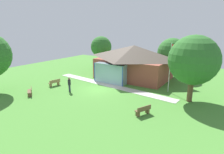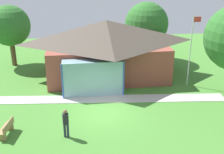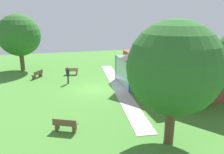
{
  "view_description": "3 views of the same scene",
  "coord_description": "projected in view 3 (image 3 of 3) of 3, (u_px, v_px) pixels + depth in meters",
  "views": [
    {
      "loc": [
        13.15,
        -17.3,
        7.34
      ],
      "look_at": [
        0.36,
        2.35,
        1.14
      ],
      "focal_mm": 30.11,
      "sensor_mm": 36.0,
      "label": 1
    },
    {
      "loc": [
        -1.69,
        -16.74,
        9.13
      ],
      "look_at": [
        0.89,
        2.73,
        1.48
      ],
      "focal_mm": 46.04,
      "sensor_mm": 36.0,
      "label": 2
    },
    {
      "loc": [
        19.61,
        -3.67,
        6.89
      ],
      "look_at": [
        0.53,
        1.37,
        1.22
      ],
      "focal_mm": 35.34,
      "sensor_mm": 36.0,
      "label": 3
    }
  ],
  "objects": [
    {
      "name": "ground_plane",
      "position": [
        97.0,
        89.0,
        21.03
      ],
      "size": [
        44.0,
        44.0,
        0.0
      ],
      "primitive_type": "plane",
      "color": "#478433"
    },
    {
      "name": "pavilion",
      "position": [
        170.0,
        61.0,
        21.18
      ],
      "size": [
        10.92,
        8.46,
        4.87
      ],
      "color": "brown",
      "rests_on": "ground_plane"
    },
    {
      "name": "footpath",
      "position": [
        119.0,
        87.0,
        21.56
      ],
      "size": [
        18.23,
        3.11,
        0.03
      ],
      "primitive_type": "cube",
      "rotation": [
        0.0,
        0.0,
        -0.1
      ],
      "color": "#BCB7B2",
      "rests_on": "ground_plane"
    },
    {
      "name": "flagpole",
      "position": [
        176.0,
        74.0,
        14.37
      ],
      "size": [
        0.64,
        0.08,
        5.7
      ],
      "color": "silver",
      "rests_on": "ground_plane"
    },
    {
      "name": "bench_lawn_far_right",
      "position": [
        65.0,
        125.0,
        13.34
      ],
      "size": [
        1.02,
        1.55,
        0.84
      ],
      "rotation": [
        0.0,
        0.0,
        1.14
      ],
      "color": "brown",
      "rests_on": "ground_plane"
    },
    {
      "name": "bench_mid_left",
      "position": [
        72.0,
        71.0,
        25.87
      ],
      "size": [
        0.71,
        1.56,
        0.84
      ],
      "rotation": [
        0.0,
        0.0,
        1.39
      ],
      "color": "#9E7A51",
      "rests_on": "ground_plane"
    },
    {
      "name": "bench_front_left",
      "position": [
        37.0,
        74.0,
        24.5
      ],
      "size": [
        1.49,
        1.21,
        0.84
      ],
      "rotation": [
        0.0,
        0.0,
        2.54
      ],
      "color": "brown",
      "rests_on": "ground_plane"
    },
    {
      "name": "visitor_strolling_lawn",
      "position": [
        68.0,
        74.0,
        22.37
      ],
      "size": [
        0.34,
        0.34,
        1.74
      ],
      "rotation": [
        0.0,
        0.0,
        2.92
      ],
      "color": "#2D3347",
      "rests_on": "ground_plane"
    },
    {
      "name": "tree_behind_pavilion_left",
      "position": [
        165.0,
        37.0,
        29.79
      ],
      "size": [
        3.83,
        3.83,
        5.8
      ],
      "color": "brown",
      "rests_on": "ground_plane"
    },
    {
      "name": "tree_lawn_corner",
      "position": [
        19.0,
        35.0,
        26.78
      ],
      "size": [
        5.09,
        5.09,
        6.95
      ],
      "color": "brown",
      "rests_on": "ground_plane"
    },
    {
      "name": "tree_east_hedge",
      "position": [
        174.0,
        68.0,
        11.11
      ],
      "size": [
        4.87,
        4.87,
        6.71
      ],
      "color": "brown",
      "rests_on": "ground_plane"
    }
  ]
}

